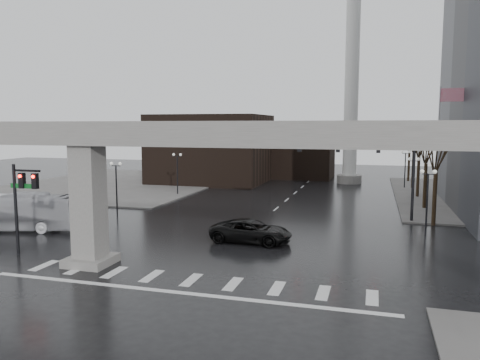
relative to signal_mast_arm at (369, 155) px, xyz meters
The scene contains 22 objects.
ground 21.64m from the signal_mast_arm, 115.57° to the right, with size 160.00×160.00×0.00m, color black.
sidewalk_nw 39.41m from the signal_mast_arm, 153.82° to the left, with size 28.00×36.00×0.15m, color slate.
elevated_guideway 20.35m from the signal_mast_arm, 112.35° to the right, with size 48.00×2.60×8.70m.
building_far_left 32.68m from the signal_mast_arm, 134.74° to the left, with size 16.00×14.00×10.00m, color black.
building_far_mid 35.02m from the signal_mast_arm, 108.32° to the left, with size 10.00×10.00×8.00m, color black.
smokestack 28.38m from the signal_mast_arm, 96.28° to the left, with size 3.60×3.60×30.00m.
signal_mast_arm is the anchor object (origin of this frame).
signal_left_pole 28.09m from the signal_mast_arm, 139.26° to the right, with size 2.30×0.30×6.00m.
flagpole_assembly 7.27m from the signal_mast_arm, 26.93° to the left, with size 2.06×0.12×12.00m.
lamp_right_0 6.99m from the signal_mast_arm, 46.80° to the right, with size 1.22×0.32×5.11m.
lamp_right_1 10.51m from the signal_mast_arm, 63.90° to the left, with size 1.22×0.32×5.11m.
lamp_right_2 23.75m from the signal_mast_arm, 79.01° to the left, with size 1.22×0.32×5.11m.
lamp_left_0 23.12m from the signal_mast_arm, 167.96° to the right, with size 1.22×0.32×5.11m.
lamp_left_1 24.42m from the signal_mast_arm, 157.75° to the left, with size 1.22×0.32×5.11m.
lamp_left_2 32.40m from the signal_mast_arm, 134.11° to the left, with size 1.22×0.32×5.11m.
tree_right_0 6.37m from the signal_mast_arm, ahead, with size 1.09×1.58×7.50m.
tree_right_1 9.57m from the signal_mast_arm, 52.50° to the left, with size 1.09×1.61×7.67m.
tree_right_2 16.45m from the signal_mast_arm, 70.00° to the left, with size 1.10×1.63×7.85m.
tree_right_3 24.04m from the signal_mast_arm, 76.58° to the left, with size 1.11×1.66×8.02m.
tree_right_4 31.83m from the signal_mast_arm, 79.94° to the left, with size 1.12×1.69×8.19m.
pickup_truck 14.32m from the signal_mast_arm, 126.39° to the right, with size 2.73×5.93×1.65m, color black.
city_bus 30.35m from the signal_mast_arm, 155.95° to the right, with size 2.54×10.87×3.03m, color silver.
Camera 1 is at (9.48, -24.21, 8.46)m, focal length 35.00 mm.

